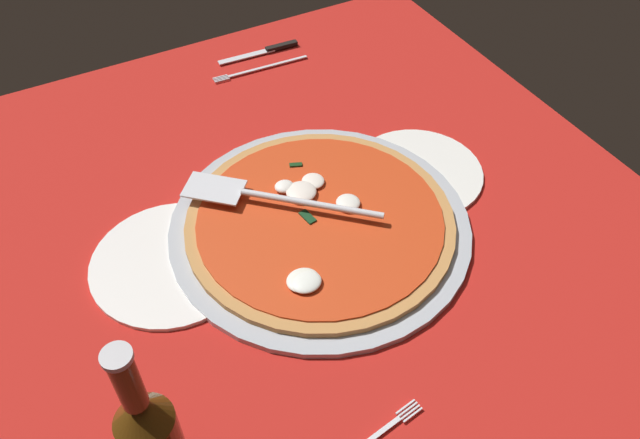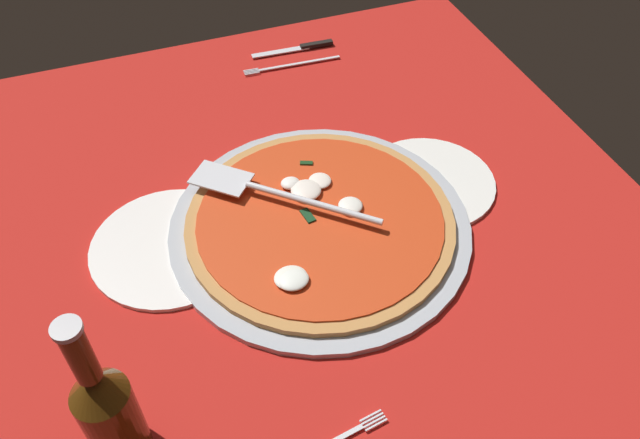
{
  "view_description": "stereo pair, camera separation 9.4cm",
  "coord_description": "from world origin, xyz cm",
  "px_view_note": "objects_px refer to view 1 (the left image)",
  "views": [
    {
      "loc": [
        29.17,
        62.52,
        72.64
      ],
      "look_at": [
        -2.47,
        4.14,
        2.45
      ],
      "focal_mm": 36.27,
      "sensor_mm": 36.0,
      "label": 1
    },
    {
      "loc": [
        20.61,
        66.4,
        72.64
      ],
      "look_at": [
        -2.47,
        4.14,
        2.45
      ],
      "focal_mm": 36.27,
      "sensor_mm": 36.0,
      "label": 2
    }
  ],
  "objects_px": {
    "dinner_plate_right": "(173,264)",
    "beer_bottle": "(151,436)",
    "pizza": "(319,221)",
    "pizza_server": "(271,197)",
    "dinner_plate_left": "(417,173)",
    "place_setting_near": "(264,61)"
  },
  "relations": [
    {
      "from": "dinner_plate_right",
      "to": "beer_bottle",
      "type": "bearing_deg",
      "value": 68.87
    },
    {
      "from": "pizza",
      "to": "pizza_server",
      "type": "distance_m",
      "value": 0.08
    },
    {
      "from": "dinner_plate_left",
      "to": "place_setting_near",
      "type": "relative_size",
      "value": 0.97
    },
    {
      "from": "dinner_plate_right",
      "to": "pizza_server",
      "type": "distance_m",
      "value": 0.17
    },
    {
      "from": "dinner_plate_right",
      "to": "pizza",
      "type": "xyz_separation_m",
      "value": [
        -0.22,
        0.04,
        0.02
      ]
    },
    {
      "from": "dinner_plate_left",
      "to": "beer_bottle",
      "type": "relative_size",
      "value": 0.87
    },
    {
      "from": "dinner_plate_left",
      "to": "pizza",
      "type": "relative_size",
      "value": 0.53
    },
    {
      "from": "dinner_plate_right",
      "to": "pizza_server",
      "type": "bearing_deg",
      "value": -172.91
    },
    {
      "from": "dinner_plate_right",
      "to": "pizza",
      "type": "distance_m",
      "value": 0.22
    },
    {
      "from": "dinner_plate_right",
      "to": "dinner_plate_left",
      "type": "bearing_deg",
      "value": 179.18
    },
    {
      "from": "dinner_plate_left",
      "to": "pizza",
      "type": "xyz_separation_m",
      "value": [
        0.2,
        0.03,
        0.02
      ]
    },
    {
      "from": "dinner_plate_left",
      "to": "pizza",
      "type": "height_order",
      "value": "pizza"
    },
    {
      "from": "dinner_plate_left",
      "to": "pizza",
      "type": "distance_m",
      "value": 0.2
    },
    {
      "from": "dinner_plate_right",
      "to": "beer_bottle",
      "type": "relative_size",
      "value": 0.95
    },
    {
      "from": "dinner_plate_left",
      "to": "dinner_plate_right",
      "type": "bearing_deg",
      "value": -0.82
    },
    {
      "from": "pizza",
      "to": "dinner_plate_right",
      "type": "bearing_deg",
      "value": -9.94
    },
    {
      "from": "dinner_plate_left",
      "to": "pizza_server",
      "type": "height_order",
      "value": "pizza_server"
    },
    {
      "from": "dinner_plate_right",
      "to": "pizza_server",
      "type": "xyz_separation_m",
      "value": [
        -0.17,
        -0.02,
        0.04
      ]
    },
    {
      "from": "dinner_plate_right",
      "to": "place_setting_near",
      "type": "relative_size",
      "value": 1.06
    },
    {
      "from": "dinner_plate_left",
      "to": "dinner_plate_right",
      "type": "xyz_separation_m",
      "value": [
        0.42,
        -0.01,
        0.0
      ]
    },
    {
      "from": "dinner_plate_left",
      "to": "place_setting_near",
      "type": "bearing_deg",
      "value": -79.12
    },
    {
      "from": "dinner_plate_left",
      "to": "pizza_server",
      "type": "xyz_separation_m",
      "value": [
        0.25,
        -0.03,
        0.04
      ]
    }
  ]
}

